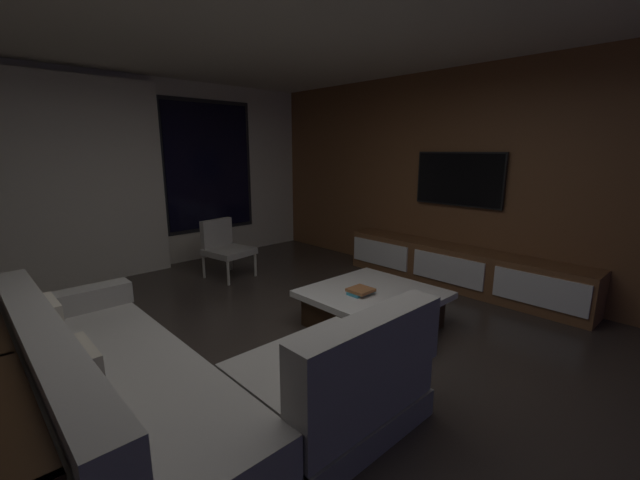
% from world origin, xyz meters
% --- Properties ---
extents(floor, '(9.20, 9.20, 0.00)m').
position_xyz_m(floor, '(0.00, 0.00, 0.00)').
color(floor, '#332B26').
extents(back_wall_with_window, '(6.60, 0.30, 2.70)m').
position_xyz_m(back_wall_with_window, '(-0.06, 3.62, 1.34)').
color(back_wall_with_window, beige).
rests_on(back_wall_with_window, floor).
extents(media_wall, '(0.12, 7.80, 2.70)m').
position_xyz_m(media_wall, '(3.06, 0.00, 1.35)').
color(media_wall, brown).
rests_on(media_wall, floor).
extents(sectional_couch, '(1.98, 2.50, 0.82)m').
position_xyz_m(sectional_couch, '(-0.94, -0.05, 0.29)').
color(sectional_couch, gray).
rests_on(sectional_couch, floor).
extents(coffee_table, '(1.16, 1.16, 0.36)m').
position_xyz_m(coffee_table, '(1.12, 0.08, 0.19)').
color(coffee_table, '#311F10').
rests_on(coffee_table, floor).
extents(book_stack_on_coffee_table, '(0.26, 0.21, 0.06)m').
position_xyz_m(book_stack_on_coffee_table, '(0.98, 0.12, 0.39)').
color(book_stack_on_coffee_table, teal).
rests_on(book_stack_on_coffee_table, coffee_table).
extents(accent_chair_near_window, '(0.63, 0.65, 0.78)m').
position_xyz_m(accent_chair_near_window, '(0.90, 2.51, 0.43)').
color(accent_chair_near_window, '#B2ADA0').
rests_on(accent_chair_near_window, floor).
extents(media_console, '(0.46, 3.10, 0.52)m').
position_xyz_m(media_console, '(2.77, 0.05, 0.25)').
color(media_console, brown).
rests_on(media_console, floor).
extents(mounted_tv, '(0.05, 1.16, 0.67)m').
position_xyz_m(mounted_tv, '(2.95, 0.25, 1.35)').
color(mounted_tv, black).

